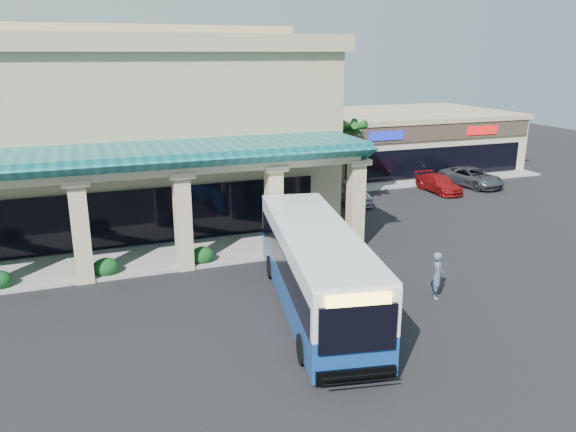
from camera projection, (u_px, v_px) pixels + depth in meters
name	position (u px, v px, depth m)	size (l,w,h in m)	color
ground	(281.00, 303.00, 23.20)	(110.00, 110.00, 0.00)	black
main_building	(64.00, 127.00, 33.34)	(30.80, 14.80, 11.35)	tan
arcade	(68.00, 213.00, 25.85)	(30.00, 6.20, 5.70)	#0F5A5F
strip_mall	(380.00, 140.00, 50.12)	(22.50, 12.50, 4.90)	beige
palm_0	(350.00, 163.00, 35.01)	(2.40, 2.40, 6.60)	#114113
palm_1	(343.00, 160.00, 38.15)	(2.40, 2.40, 5.80)	#114113
broadleaf_tree	(290.00, 157.00, 42.13)	(2.60, 2.60, 4.81)	#0D3B14
transit_bus	(315.00, 270.00, 22.19)	(2.82, 12.13, 3.39)	#134091
pedestrian	(437.00, 275.00, 23.45)	(0.73, 0.48, 2.01)	slate
car_silver	(353.00, 192.00, 38.51)	(1.81, 4.51, 1.54)	#A8A7B9
car_red	(439.00, 183.00, 41.50)	(1.78, 4.39, 1.27)	maroon
car_gray	(472.00, 177.00, 43.28)	(2.39, 5.19, 1.44)	#393E45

